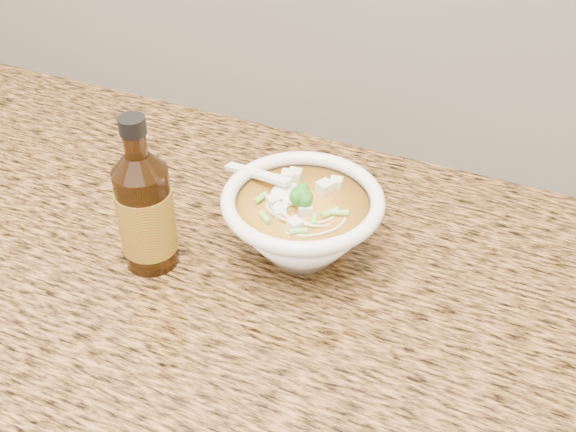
% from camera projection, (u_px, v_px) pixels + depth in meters
% --- Properties ---
extents(counter_slab, '(4.00, 0.68, 0.04)m').
position_uv_depth(counter_slab, '(241.00, 265.00, 0.96)').
color(counter_slab, '#986337').
rests_on(counter_slab, cabinet).
extents(soup_bowl, '(0.23, 0.21, 0.11)m').
position_uv_depth(soup_bowl, '(302.00, 223.00, 0.92)').
color(soup_bowl, white).
rests_on(soup_bowl, counter_slab).
extents(hot_sauce_bottle, '(0.08, 0.08, 0.21)m').
position_uv_depth(hot_sauce_bottle, '(145.00, 211.00, 0.88)').
color(hot_sauce_bottle, '#321906').
rests_on(hot_sauce_bottle, counter_slab).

